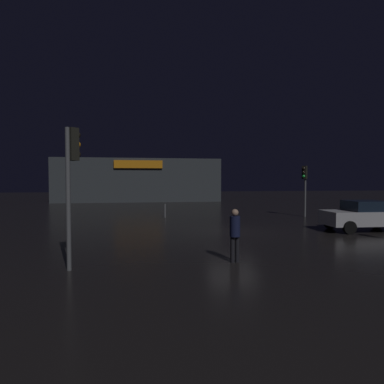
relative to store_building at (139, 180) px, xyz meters
The scene contains 7 objects.
ground_plane 28.59m from the store_building, 80.19° to the right, with size 120.00×120.00×0.00m, color black.
store_building is the anchor object (origin of this frame).
traffic_signal_opposite 34.18m from the store_building, 93.17° to the right, with size 0.43×0.42×4.21m.
traffic_signal_cross_left 25.20m from the store_building, 61.57° to the right, with size 0.43×0.41×3.72m.
car_near 31.18m from the store_building, 67.71° to the right, with size 4.30×2.20×1.60m.
pedestrian 34.25m from the store_building, 84.72° to the right, with size 0.34×0.34×1.74m.
bollard_kerb_a 21.15m from the store_building, 84.82° to the right, with size 0.12×0.12×0.97m, color #595B60.
Camera 1 is at (-4.75, -16.13, 2.67)m, focal length 30.37 mm.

